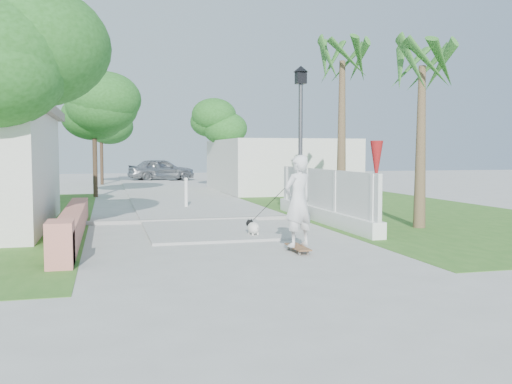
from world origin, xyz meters
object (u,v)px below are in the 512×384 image
object	(u,v)px
bollard	(186,192)
skateboarder	(289,203)
dog	(253,227)
street_lamp	(300,137)
parked_car	(161,169)
patio_umbrella	(376,163)

from	to	relation	value
bollard	skateboarder	size ratio (longest dim) A/B	0.38
bollard	dog	bearing A→B (deg)	-85.36
street_lamp	parked_car	bearing A→B (deg)	93.93
street_lamp	dog	size ratio (longest dim) A/B	7.47
patio_umbrella	parked_car	bearing A→B (deg)	97.96
street_lamp	bollard	distance (m)	5.56
skateboarder	bollard	bearing A→B (deg)	-108.17
patio_umbrella	dog	distance (m)	4.61
street_lamp	patio_umbrella	world-z (taller)	street_lamp
patio_umbrella	parked_car	world-z (taller)	patio_umbrella
bollard	patio_umbrella	bearing A→B (deg)	-50.09
patio_umbrella	parked_car	xyz separation A→B (m)	(-3.60, 25.75, -0.91)
street_lamp	skateboarder	xyz separation A→B (m)	(-1.84, -4.60, -1.48)
street_lamp	dog	bearing A→B (deg)	-127.72
street_lamp	dog	world-z (taller)	street_lamp
bollard	dog	xyz separation A→B (m)	(0.59, -7.23, -0.36)
bollard	patio_umbrella	world-z (taller)	patio_umbrella
street_lamp	bollard	xyz separation A→B (m)	(-2.70, 4.50, -1.84)
dog	parked_car	xyz separation A→B (m)	(0.41, 27.48, 0.55)
skateboarder	dog	distance (m)	2.03
bollard	street_lamp	bearing A→B (deg)	-59.04
bollard	skateboarder	xyz separation A→B (m)	(0.86, -9.10, 0.36)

